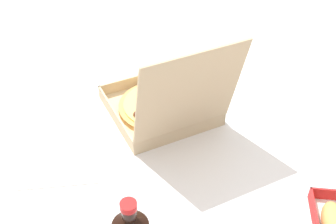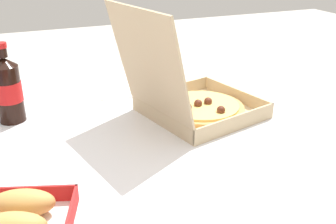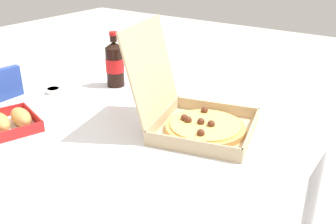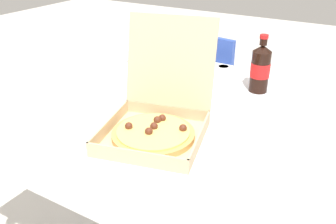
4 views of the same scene
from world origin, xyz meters
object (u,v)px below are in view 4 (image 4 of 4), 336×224
at_px(pizza_box_open, 157,120).
at_px(paper_menu, 269,139).
at_px(dipping_sauce_cup, 223,68).
at_px(chair, 212,91).
at_px(bread_side_box, 154,63).
at_px(cola_bottle, 260,68).

bearing_deg(pizza_box_open, paper_menu, 24.04).
bearing_deg(dipping_sauce_cup, paper_menu, -54.18).
xyz_separation_m(chair, bread_side_box, (-0.10, -0.46, 0.29)).
xyz_separation_m(bread_side_box, dipping_sauce_cup, (0.28, 0.13, -0.01)).
distance_m(bread_side_box, paper_menu, 0.73).
distance_m(pizza_box_open, dipping_sauce_cup, 0.63).
bearing_deg(bread_side_box, pizza_box_open, -56.86).
xyz_separation_m(chair, dipping_sauce_cup, (0.18, -0.32, 0.27)).
xyz_separation_m(pizza_box_open, bread_side_box, (-0.32, 0.49, -0.02)).
relative_size(cola_bottle, dipping_sauce_cup, 4.00).
relative_size(pizza_box_open, paper_menu, 2.02).
height_order(cola_bottle, dipping_sauce_cup, cola_bottle).
distance_m(chair, bread_side_box, 0.55).
xyz_separation_m(pizza_box_open, dipping_sauce_cup, (-0.04, 0.63, -0.04)).
height_order(pizza_box_open, cola_bottle, pizza_box_open).
bearing_deg(dipping_sauce_cup, pizza_box_open, -86.37).
distance_m(bread_side_box, dipping_sauce_cup, 0.31).
bearing_deg(dipping_sauce_cup, bread_side_box, -154.52).
bearing_deg(bread_side_box, chair, 77.72).
xyz_separation_m(bread_side_box, cola_bottle, (0.49, -0.01, 0.07)).
distance_m(chair, pizza_box_open, 1.02).
height_order(chair, cola_bottle, cola_bottle).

